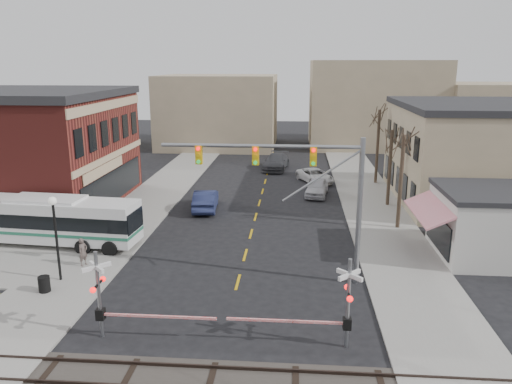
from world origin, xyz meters
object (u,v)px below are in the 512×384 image
at_px(transit_bus, 48,220).
at_px(car_a, 317,187).
at_px(traffic_signal_mast, 305,179).
at_px(trash_bin, 44,284).
at_px(street_lamp, 55,222).
at_px(rr_crossing_west, 109,296).
at_px(car_c, 315,176).
at_px(pedestrian_far, 84,227).
at_px(pedestrian_near, 83,252).
at_px(car_d, 276,162).
at_px(car_b, 206,200).
at_px(rr_crossing_east, 338,304).

xyz_separation_m(transit_bus, car_a, (18.02, 14.10, -0.98)).
relative_size(traffic_signal_mast, trash_bin, 12.72).
distance_m(traffic_signal_mast, street_lamp, 13.54).
bearing_deg(traffic_signal_mast, rr_crossing_west, -142.19).
bearing_deg(car_c, trash_bin, -144.26).
bearing_deg(pedestrian_far, transit_bus, -175.78).
bearing_deg(transit_bus, trash_bin, -65.75).
bearing_deg(pedestrian_near, car_d, 3.89).
bearing_deg(rr_crossing_west, street_lamp, 132.18).
bearing_deg(car_a, car_d, 118.80).
distance_m(rr_crossing_west, car_a, 26.84).
bearing_deg(car_b, rr_crossing_west, 82.99).
height_order(traffic_signal_mast, car_c, traffic_signal_mast).
xyz_separation_m(transit_bus, street_lamp, (3.28, -5.47, 1.71)).
bearing_deg(pedestrian_near, rr_crossing_west, -126.00).
bearing_deg(car_d, traffic_signal_mast, -77.14).
relative_size(street_lamp, car_c, 0.96).
xyz_separation_m(car_b, pedestrian_far, (-6.83, -7.94, 0.13)).
bearing_deg(car_d, transit_bus, -111.11).
xyz_separation_m(transit_bus, trash_bin, (3.13, -6.95, -1.21)).
height_order(car_a, pedestrian_far, pedestrian_far).
distance_m(trash_bin, pedestrian_near, 3.62).
xyz_separation_m(street_lamp, car_b, (5.50, 14.37, -2.62)).
xyz_separation_m(street_lamp, car_a, (14.73, 19.57, -2.69)).
height_order(transit_bus, rr_crossing_east, rr_crossing_east).
xyz_separation_m(rr_crossing_east, car_a, (0.10, 24.88, -1.20)).
relative_size(rr_crossing_west, rr_crossing_east, 1.00).
xyz_separation_m(traffic_signal_mast, rr_crossing_west, (-8.43, -6.54, -3.80)).
relative_size(traffic_signal_mast, rr_crossing_west, 1.89).
distance_m(transit_bus, street_lamp, 6.61).
relative_size(car_c, pedestrian_near, 2.94).
bearing_deg(traffic_signal_mast, rr_crossing_east, -78.35).
bearing_deg(car_d, pedestrian_far, -108.44).
height_order(rr_crossing_east, car_b, rr_crossing_east).
height_order(car_a, car_b, car_b).
bearing_deg(rr_crossing_west, rr_crossing_east, 0.31).
height_order(transit_bus, car_d, transit_bus).
relative_size(street_lamp, pedestrian_far, 2.79).
relative_size(rr_crossing_west, car_c, 1.14).
xyz_separation_m(transit_bus, pedestrian_near, (3.73, -3.41, -0.79)).
bearing_deg(street_lamp, transit_bus, 120.97).
relative_size(rr_crossing_west, car_b, 1.10).
xyz_separation_m(transit_bus, car_b, (8.78, 8.90, -0.91)).
distance_m(rr_crossing_east, street_lamp, 15.64).
xyz_separation_m(transit_bus, rr_crossing_east, (17.91, -10.78, 0.22)).
relative_size(traffic_signal_mast, rr_crossing_east, 1.89).
height_order(street_lamp, car_a, street_lamp).
height_order(trash_bin, pedestrian_near, pedestrian_near).
bearing_deg(car_c, car_b, -156.31).
distance_m(trash_bin, car_c, 30.18).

